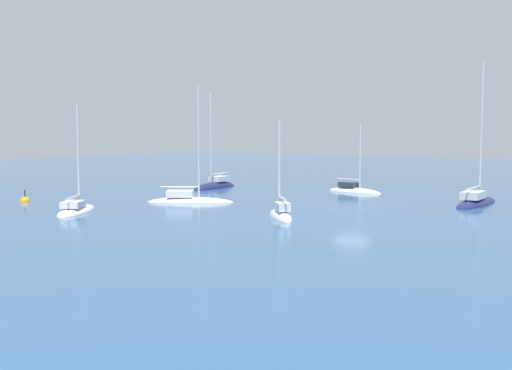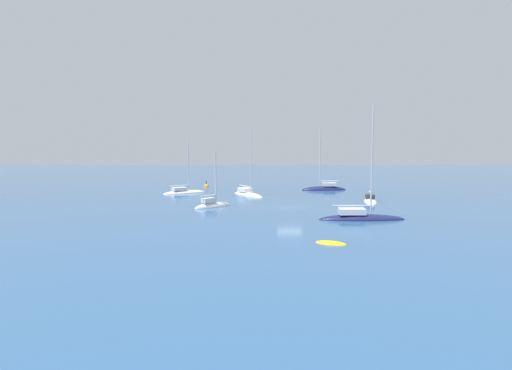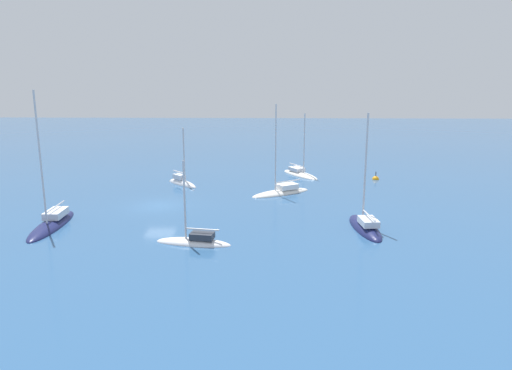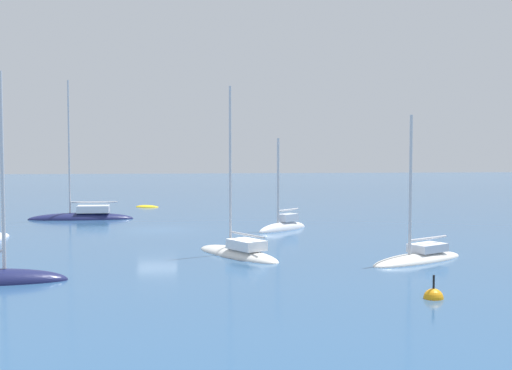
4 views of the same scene
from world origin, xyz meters
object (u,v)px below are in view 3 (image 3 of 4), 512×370
(ketch_1, at_px, (52,224))
(channel_buoy, at_px, (376,179))
(yacht_1, at_px, (194,242))
(ketch_2, at_px, (365,227))
(ketch, at_px, (182,183))
(yacht_2, at_px, (300,174))
(yacht, at_px, (281,192))

(ketch_1, bearing_deg, channel_buoy, 119.82)
(yacht_1, distance_m, ketch_2, 12.58)
(ketch_2, bearing_deg, ketch, 42.83)
(ketch, height_order, yacht_2, yacht_2)
(yacht_1, bearing_deg, channel_buoy, -119.85)
(ketch_1, bearing_deg, yacht_1, 71.03)
(yacht_1, distance_m, channel_buoy, 26.15)
(yacht_1, xyz_separation_m, ketch_2, (12.10, 3.43, 0.02))
(yacht, relative_size, channel_buoy, 7.21)
(ketch_2, height_order, channel_buoy, ketch_2)
(ketch_2, xyz_separation_m, yacht_2, (-3.59, 18.90, -0.02))
(ketch, xyz_separation_m, ketch_2, (15.93, -13.97, -0.02))
(yacht, distance_m, yacht_2, 8.73)
(yacht_1, bearing_deg, yacht_2, -101.68)
(channel_buoy, bearing_deg, yacht_2, 165.76)
(channel_buoy, bearing_deg, ketch_1, -148.86)
(yacht_1, bearing_deg, ketch, -68.41)
(ketch_2, distance_m, yacht_2, 19.24)
(ketch_1, relative_size, ketch_2, 1.17)
(ketch, distance_m, channel_buoy, 20.50)
(yacht, xyz_separation_m, channel_buoy, (10.24, 6.40, -0.13))
(yacht_1, height_order, ketch_2, ketch_2)
(ketch_1, bearing_deg, ketch, 150.50)
(ketch, distance_m, ketch_1, 15.68)
(ketch_1, xyz_separation_m, channel_buoy, (27.70, 16.74, -0.14))
(channel_buoy, bearing_deg, ketch_2, -104.49)
(yacht, bearing_deg, yacht_1, 33.79)
(ketch_1, bearing_deg, yacht_2, 132.21)
(yacht_1, bearing_deg, ketch_1, -8.46)
(ketch, xyz_separation_m, yacht_2, (12.34, 4.94, -0.04))
(ketch_2, height_order, yacht_2, ketch_2)
(yacht_2, bearing_deg, yacht, -47.50)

